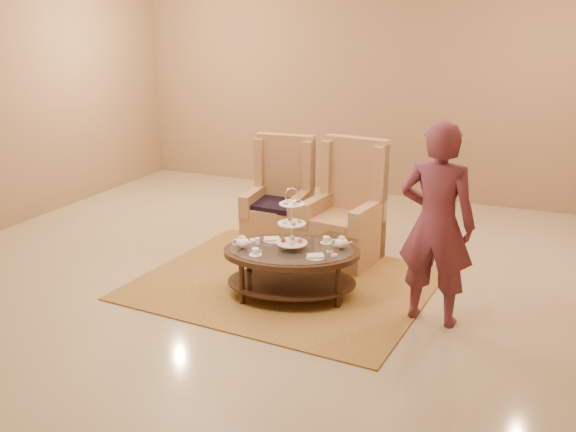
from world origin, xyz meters
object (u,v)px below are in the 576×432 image
at_px(tea_table, 292,258).
at_px(armchair_right, 346,220).
at_px(armchair_left, 280,209).
at_px(person, 437,224).

bearing_deg(tea_table, armchair_right, 63.75).
xyz_separation_m(armchair_left, armchair_right, (0.89, -0.15, 0.02)).
height_order(tea_table, armchair_left, armchair_left).
relative_size(tea_table, armchair_right, 1.13).
xyz_separation_m(armchair_right, person, (1.21, -1.17, 0.47)).
relative_size(tea_table, person, 0.84).
xyz_separation_m(tea_table, armchair_right, (0.17, 1.19, 0.06)).
xyz_separation_m(tea_table, person, (1.38, 0.02, 0.52)).
bearing_deg(armchair_left, tea_table, -66.74).
xyz_separation_m(tea_table, armchair_left, (-0.72, 1.34, 0.04)).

